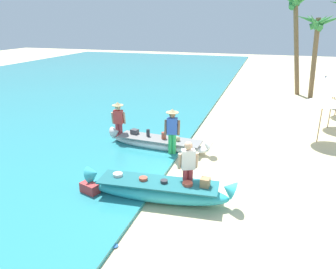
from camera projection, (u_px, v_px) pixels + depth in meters
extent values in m
plane|color=beige|center=(201.00, 191.00, 9.18)|extent=(80.00, 80.00, 0.00)
cube|color=teal|center=(21.00, 97.00, 20.11)|extent=(24.00, 56.00, 0.10)
ellipsoid|color=#33B2BC|center=(158.00, 191.00, 8.62)|extent=(3.88, 1.12, 0.53)
cone|color=#33B2BC|center=(229.00, 189.00, 8.12)|extent=(0.47, 0.52, 0.56)
cone|color=#33B2BC|center=(93.00, 174.00, 8.90)|extent=(0.47, 0.52, 0.56)
cube|color=#1C6267|center=(158.00, 183.00, 8.53)|extent=(3.28, 1.09, 0.04)
cylinder|color=silver|center=(118.00, 175.00, 8.84)|extent=(0.27, 0.27, 0.10)
cylinder|color=#B74C38|center=(143.00, 179.00, 8.61)|extent=(0.23, 0.23, 0.10)
cylinder|color=#2D2D33|center=(164.00, 182.00, 8.46)|extent=(0.20, 0.20, 0.10)
cylinder|color=#B74C38|center=(188.00, 184.00, 8.34)|extent=(0.27, 0.27, 0.10)
cube|color=#9E754C|center=(205.00, 183.00, 8.25)|extent=(0.24, 0.25, 0.26)
ellipsoid|color=white|center=(159.00, 144.00, 12.08)|extent=(3.86, 1.03, 0.41)
cone|color=white|center=(207.00, 144.00, 11.37)|extent=(0.46, 0.50, 0.54)
cone|color=white|center=(116.00, 132.00, 12.63)|extent=(0.46, 0.50, 0.54)
cube|color=gray|center=(159.00, 139.00, 12.02)|extent=(3.25, 1.01, 0.04)
cube|color=#424247|center=(135.00, 132.00, 12.47)|extent=(0.32, 0.28, 0.20)
cylinder|color=#2D2D33|center=(148.00, 133.00, 12.19)|extent=(0.14, 0.14, 0.29)
cylinder|color=#B74C38|center=(164.00, 136.00, 11.94)|extent=(0.18, 0.18, 0.27)
sphere|color=tan|center=(178.00, 139.00, 11.74)|extent=(0.20, 0.20, 0.20)
cylinder|color=green|center=(174.00, 145.00, 11.38)|extent=(0.14, 0.14, 0.85)
cylinder|color=green|center=(170.00, 145.00, 11.39)|extent=(0.14, 0.14, 0.85)
cube|color=#3356B2|center=(172.00, 126.00, 11.14)|extent=(0.39, 0.28, 0.59)
cylinder|color=brown|center=(179.00, 128.00, 11.11)|extent=(0.12, 0.21, 0.53)
cylinder|color=brown|center=(166.00, 127.00, 11.17)|extent=(0.12, 0.21, 0.53)
sphere|color=brown|center=(172.00, 115.00, 11.00)|extent=(0.22, 0.22, 0.22)
cylinder|color=tan|center=(172.00, 112.00, 10.98)|extent=(0.44, 0.44, 0.02)
cone|color=tan|center=(172.00, 110.00, 10.95)|extent=(0.26, 0.26, 0.12)
cylinder|color=#B2383D|center=(185.00, 184.00, 8.65)|extent=(0.14, 0.14, 0.90)
cylinder|color=#B2383D|center=(190.00, 183.00, 8.67)|extent=(0.14, 0.14, 0.90)
cube|color=silver|center=(188.00, 159.00, 8.42)|extent=(0.42, 0.35, 0.54)
cylinder|color=tan|center=(179.00, 161.00, 8.42)|extent=(0.16, 0.21, 0.49)
cylinder|color=tan|center=(196.00, 160.00, 8.48)|extent=(0.16, 0.21, 0.49)
sphere|color=tan|center=(188.00, 146.00, 8.29)|extent=(0.22, 0.22, 0.22)
cylinder|color=#B2383D|center=(117.00, 133.00, 12.70)|extent=(0.14, 0.14, 0.79)
cylinder|color=#B2383D|center=(121.00, 133.00, 12.69)|extent=(0.14, 0.14, 0.79)
cube|color=#DB3D38|center=(118.00, 117.00, 12.47)|extent=(0.40, 0.30, 0.53)
cylinder|color=tan|center=(113.00, 118.00, 12.52)|extent=(0.13, 0.20, 0.49)
cylinder|color=tan|center=(124.00, 118.00, 12.49)|extent=(0.13, 0.20, 0.49)
sphere|color=tan|center=(118.00, 107.00, 12.34)|extent=(0.22, 0.22, 0.22)
cylinder|color=tan|center=(118.00, 105.00, 12.31)|extent=(0.44, 0.44, 0.02)
cone|color=tan|center=(118.00, 104.00, 12.29)|extent=(0.26, 0.26, 0.12)
cylinder|color=#8E6B47|center=(320.00, 119.00, 12.51)|extent=(0.04, 0.04, 1.90)
cone|color=silver|center=(324.00, 100.00, 12.24)|extent=(1.60, 1.60, 0.32)
cylinder|color=#8E6B47|center=(331.00, 107.00, 14.26)|extent=(0.04, 0.04, 1.90)
cone|color=silver|center=(334.00, 90.00, 13.99)|extent=(1.60, 1.60, 0.32)
cylinder|color=#8E6B47|center=(336.00, 89.00, 17.92)|extent=(0.04, 0.04, 1.90)
cylinder|color=brown|center=(314.00, 60.00, 19.19)|extent=(0.49, 0.28, 4.77)
cone|color=#337F3D|center=(328.00, 21.00, 18.26)|extent=(1.97, 0.65, 0.99)
cone|color=#337F3D|center=(321.00, 20.00, 18.78)|extent=(1.13, 1.72, 0.88)
cone|color=#337F3D|center=(313.00, 21.00, 18.95)|extent=(1.05, 1.79, 1.05)
cone|color=#337F3D|center=(310.00, 20.00, 18.59)|extent=(1.62, 0.39, 0.80)
cone|color=#337F3D|center=(315.00, 23.00, 18.24)|extent=(1.03, 1.46, 1.16)
cone|color=#337F3D|center=(323.00, 21.00, 18.10)|extent=(1.19, 1.46, 0.91)
cylinder|color=brown|center=(296.00, 47.00, 20.15)|extent=(1.14, 0.28, 6.10)
cone|color=#337F3D|center=(303.00, 0.00, 19.17)|extent=(1.55, 0.57, 1.19)
cone|color=#337F3D|center=(299.00, 0.00, 19.63)|extent=(1.28, 1.65, 1.21)
cube|color=#C63838|center=(90.00, 189.00, 8.87)|extent=(0.59, 0.44, 0.38)
cylinder|color=#8E6B47|center=(119.00, 221.00, 7.74)|extent=(0.47, 1.74, 0.05)
ellipsoid|color=#2D60B7|center=(110.00, 245.00, 6.91)|extent=(0.40, 0.28, 0.03)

